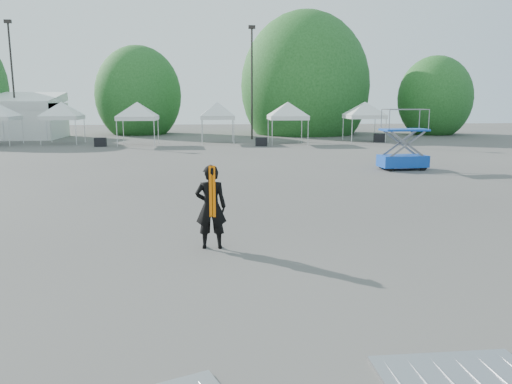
{
  "coord_description": "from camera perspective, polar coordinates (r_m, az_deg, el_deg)",
  "views": [
    {
      "loc": [
        -0.48,
        -12.65,
        3.49
      ],
      "look_at": [
        0.53,
        -0.86,
        1.3
      ],
      "focal_mm": 35.0,
      "sensor_mm": 36.0,
      "label": 1
    }
  ],
  "objects": [
    {
      "name": "scissor_lift",
      "position": [
        26.25,
        16.54,
        5.79
      ],
      "size": [
        2.43,
        1.34,
        3.04
      ],
      "rotation": [
        0.0,
        0.0,
        0.07
      ],
      "color": "#0C2C9C",
      "rests_on": "ground"
    },
    {
      "name": "ground",
      "position": [
        13.13,
        -2.65,
        -4.94
      ],
      "size": [
        120.0,
        120.0,
        0.0
      ],
      "primitive_type": "plane",
      "color": "#474442",
      "rests_on": "ground"
    },
    {
      "name": "man",
      "position": [
        11.81,
        -5.18,
        -1.69
      ],
      "size": [
        0.74,
        0.5,
        2.01
      ],
      "rotation": [
        0.0,
        0.0,
        3.12
      ],
      "color": "black",
      "rests_on": "ground"
    },
    {
      "name": "crate_mid",
      "position": [
        38.3,
        0.62,
        5.76
      ],
      "size": [
        0.96,
        0.82,
        0.65
      ],
      "primitive_type": "cube",
      "rotation": [
        0.0,
        0.0,
        -0.23
      ],
      "color": "black",
      "rests_on": "ground"
    },
    {
      "name": "tent_g",
      "position": [
        43.51,
        12.32,
        9.69
      ],
      "size": [
        4.31,
        4.31,
        3.88
      ],
      "color": "silver",
      "rests_on": "ground"
    },
    {
      "name": "barrier_mid",
      "position": [
        7.3,
        21.78,
        -18.6
      ],
      "size": [
        2.01,
        1.03,
        0.06
      ],
      "rotation": [
        0.0,
        0.0,
        0.02
      ],
      "color": "#989A9F",
      "rests_on": "ground"
    },
    {
      "name": "tree_mid_e",
      "position": [
        52.53,
        5.6,
        11.92
      ],
      "size": [
        5.12,
        5.12,
        7.79
      ],
      "color": "#382314",
      "rests_on": "ground"
    },
    {
      "name": "tent_c",
      "position": [
        43.13,
        -21.36,
        9.22
      ],
      "size": [
        4.11,
        4.11,
        3.88
      ],
      "color": "silver",
      "rests_on": "ground"
    },
    {
      "name": "light_pole_west",
      "position": [
        49.88,
        -26.09,
        12.08
      ],
      "size": [
        0.6,
        0.25,
        10.3
      ],
      "color": "black",
      "rests_on": "ground"
    },
    {
      "name": "tent_f",
      "position": [
        40.15,
        3.65,
        9.86
      ],
      "size": [
        4.24,
        4.24,
        3.88
      ],
      "color": "silver",
      "rests_on": "ground"
    },
    {
      "name": "tree_mid_w",
      "position": [
        53.19,
        -13.28,
        10.7
      ],
      "size": [
        4.16,
        4.16,
        6.33
      ],
      "color": "#382314",
      "rests_on": "ground"
    },
    {
      "name": "crate_east",
      "position": [
        43.1,
        13.89,
        6.02
      ],
      "size": [
        1.06,
        0.92,
        0.7
      ],
      "primitive_type": "cube",
      "rotation": [
        0.0,
        0.0,
        -0.28
      ],
      "color": "black",
      "rests_on": "ground"
    },
    {
      "name": "light_pole_east",
      "position": [
        44.83,
        -0.47,
        13.09
      ],
      "size": [
        0.6,
        0.25,
        9.8
      ],
      "color": "black",
      "rests_on": "ground"
    },
    {
      "name": "crate_west",
      "position": [
        39.75,
        -17.36,
        5.47
      ],
      "size": [
        0.9,
        0.73,
        0.66
      ],
      "primitive_type": "cube",
      "rotation": [
        0.0,
        0.0,
        0.08
      ],
      "color": "black",
      "rests_on": "ground"
    },
    {
      "name": "tree_far_e",
      "position": [
        54.5,
        19.76,
        10.04
      ],
      "size": [
        3.84,
        3.84,
        5.84
      ],
      "color": "#382314",
      "rests_on": "ground"
    },
    {
      "name": "tent_d",
      "position": [
        40.18,
        -13.43,
        9.6
      ],
      "size": [
        4.21,
        4.21,
        3.88
      ],
      "color": "silver",
      "rests_on": "ground"
    },
    {
      "name": "tent_e",
      "position": [
        40.99,
        -4.43,
        9.86
      ],
      "size": [
        3.85,
        3.85,
        3.88
      ],
      "color": "silver",
      "rests_on": "ground"
    }
  ]
}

